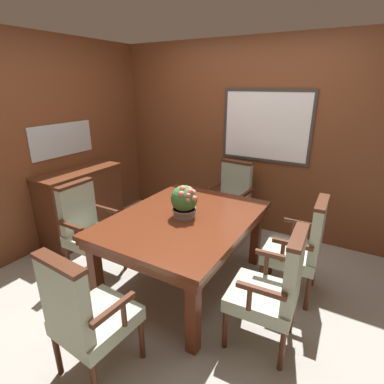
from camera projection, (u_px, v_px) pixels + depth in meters
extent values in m
plane|color=#A39E93|center=(183.00, 284.00, 3.03)|extent=(14.00, 14.00, 0.00)
cube|color=brown|center=(247.00, 139.00, 3.93)|extent=(7.20, 0.06, 2.45)
cube|color=white|center=(266.00, 126.00, 3.72)|extent=(1.05, 0.01, 0.82)
cube|color=#38332D|center=(269.00, 90.00, 3.57)|extent=(1.12, 0.02, 0.04)
cube|color=#38332D|center=(263.00, 160.00, 3.86)|extent=(1.12, 0.02, 0.03)
cube|color=#38332D|center=(225.00, 124.00, 3.97)|extent=(0.04, 0.02, 0.82)
cube|color=#38332D|center=(312.00, 130.00, 3.46)|extent=(0.03, 0.02, 0.82)
cube|color=brown|center=(44.00, 145.00, 3.51)|extent=(0.06, 7.20, 2.45)
cube|color=#B2BCC1|center=(62.00, 140.00, 3.66)|extent=(0.01, 0.87, 0.40)
cube|color=#562614|center=(96.00, 273.00, 2.64)|extent=(0.09, 0.09, 0.68)
cube|color=#562614|center=(193.00, 314.00, 2.17)|extent=(0.09, 0.09, 0.68)
cube|color=#562614|center=(179.00, 216.00, 3.75)|extent=(0.09, 0.09, 0.68)
cube|color=#562614|center=(256.00, 236.00, 3.28)|extent=(0.09, 0.09, 0.68)
cube|color=#562614|center=(184.00, 225.00, 2.86)|extent=(1.15, 1.52, 0.09)
cube|color=#562614|center=(184.00, 219.00, 2.84)|extent=(1.21, 1.58, 0.04)
cylinder|color=#472314|center=(97.00, 273.00, 2.91)|extent=(0.04, 0.04, 0.35)
cylinder|color=#472314|center=(124.00, 255.00, 3.23)|extent=(0.04, 0.04, 0.35)
cylinder|color=#472314|center=(68.00, 261.00, 3.11)|extent=(0.04, 0.04, 0.35)
cylinder|color=#472314|center=(97.00, 245.00, 3.43)|extent=(0.04, 0.04, 0.35)
cube|color=#9EA88E|center=(94.00, 239.00, 3.09)|extent=(0.48, 0.45, 0.11)
cube|color=#9EA88E|center=(77.00, 208.00, 3.08)|extent=(0.08, 0.41, 0.49)
cube|color=#472314|center=(74.00, 184.00, 2.99)|extent=(0.09, 0.41, 0.03)
cylinder|color=#472314|center=(77.00, 236.00, 2.84)|extent=(0.04, 0.04, 0.18)
cube|color=#472314|center=(70.00, 226.00, 2.84)|extent=(0.34, 0.04, 0.04)
cylinder|color=#472314|center=(112.00, 218.00, 3.21)|extent=(0.04, 0.04, 0.18)
cube|color=#472314|center=(106.00, 209.00, 3.21)|extent=(0.34, 0.04, 0.04)
cylinder|color=#472314|center=(241.00, 298.00, 2.58)|extent=(0.04, 0.04, 0.35)
cylinder|color=#472314|center=(225.00, 329.00, 2.26)|extent=(0.04, 0.04, 0.35)
cylinder|color=#472314|center=(292.00, 314.00, 2.40)|extent=(0.04, 0.04, 0.35)
cylinder|color=#472314|center=(282.00, 350.00, 2.08)|extent=(0.04, 0.04, 0.35)
cube|color=#9EA88E|center=(262.00, 297.00, 2.25)|extent=(0.50, 0.47, 0.11)
cube|color=#9EA88E|center=(294.00, 270.00, 2.06)|extent=(0.10, 0.41, 0.49)
cube|color=#472314|center=(299.00, 237.00, 1.97)|extent=(0.11, 0.42, 0.03)
cylinder|color=#472314|center=(266.00, 264.00, 2.41)|extent=(0.04, 0.04, 0.18)
cube|color=#472314|center=(276.00, 256.00, 2.34)|extent=(0.34, 0.05, 0.04)
cylinder|color=#472314|center=(249.00, 299.00, 2.02)|extent=(0.04, 0.04, 0.18)
cube|color=#472314|center=(261.00, 291.00, 1.96)|extent=(0.34, 0.05, 0.04)
cylinder|color=#472314|center=(206.00, 226.00, 3.88)|extent=(0.04, 0.04, 0.35)
cylinder|color=#472314|center=(233.00, 234.00, 3.67)|extent=(0.04, 0.04, 0.35)
cylinder|color=#472314|center=(222.00, 215.00, 4.20)|extent=(0.04, 0.04, 0.35)
cylinder|color=#472314|center=(248.00, 222.00, 3.99)|extent=(0.04, 0.04, 0.35)
cube|color=#9EA88E|center=(228.00, 208.00, 3.86)|extent=(0.48, 0.51, 0.11)
cube|color=#9EA88E|center=(236.00, 182.00, 3.91)|extent=(0.42, 0.11, 0.49)
cube|color=#472314|center=(237.00, 162.00, 3.82)|extent=(0.42, 0.12, 0.03)
cylinder|color=#472314|center=(211.00, 194.00, 3.90)|extent=(0.04, 0.04, 0.18)
cube|color=#472314|center=(214.00, 186.00, 3.93)|extent=(0.06, 0.34, 0.04)
cylinder|color=#472314|center=(244.00, 202.00, 3.65)|extent=(0.04, 0.04, 0.18)
cube|color=#472314|center=(247.00, 193.00, 3.68)|extent=(0.06, 0.34, 0.04)
cylinder|color=#472314|center=(271.00, 259.00, 3.14)|extent=(0.04, 0.04, 0.35)
cylinder|color=#472314|center=(261.00, 279.00, 2.82)|extent=(0.04, 0.04, 0.35)
cylinder|color=#472314|center=(314.00, 271.00, 2.95)|extent=(0.04, 0.04, 0.35)
cylinder|color=#472314|center=(307.00, 293.00, 2.63)|extent=(0.04, 0.04, 0.35)
cube|color=#9EA88E|center=(290.00, 254.00, 2.81)|extent=(0.50, 0.46, 0.11)
cube|color=#9EA88E|center=(318.00, 230.00, 2.62)|extent=(0.09, 0.41, 0.49)
cube|color=#472314|center=(322.00, 203.00, 2.53)|extent=(0.10, 0.41, 0.03)
cylinder|color=#472314|center=(293.00, 230.00, 2.97)|extent=(0.04, 0.04, 0.18)
cube|color=#472314|center=(302.00, 223.00, 2.90)|extent=(0.34, 0.05, 0.04)
cylinder|color=#472314|center=(283.00, 251.00, 2.58)|extent=(0.04, 0.04, 0.18)
cube|color=#472314|center=(292.00, 244.00, 2.52)|extent=(0.34, 0.05, 0.04)
cylinder|color=#472314|center=(142.00, 338.00, 2.17)|extent=(0.04, 0.04, 0.35)
cylinder|color=#472314|center=(106.00, 317.00, 2.37)|extent=(0.04, 0.04, 0.35)
cylinder|color=#472314|center=(95.00, 384.00, 1.84)|extent=(0.04, 0.04, 0.35)
cylinder|color=#472314|center=(58.00, 354.00, 2.05)|extent=(0.04, 0.04, 0.35)
cube|color=#9EA88E|center=(97.00, 320.00, 2.03)|extent=(0.48, 0.51, 0.11)
cube|color=#9EA88E|center=(65.00, 301.00, 1.77)|extent=(0.42, 0.11, 0.49)
cube|color=#472314|center=(58.00, 263.00, 1.68)|extent=(0.42, 0.11, 0.03)
cylinder|color=#472314|center=(124.00, 314.00, 1.89)|extent=(0.04, 0.04, 0.18)
cube|color=#472314|center=(114.00, 309.00, 1.80)|extent=(0.06, 0.34, 0.04)
cylinder|color=#472314|center=(78.00, 287.00, 2.13)|extent=(0.04, 0.04, 0.18)
cube|color=#472314|center=(67.00, 282.00, 2.04)|extent=(0.06, 0.34, 0.04)
cylinder|color=gray|center=(184.00, 212.00, 2.82)|extent=(0.21, 0.21, 0.08)
cylinder|color=gray|center=(184.00, 209.00, 2.81)|extent=(0.22, 0.22, 0.02)
sphere|color=#387033|center=(184.00, 199.00, 2.77)|extent=(0.25, 0.25, 0.25)
sphere|color=#E17262|center=(188.00, 195.00, 2.66)|extent=(0.04, 0.04, 0.04)
sphere|color=#F36F6D|center=(190.00, 191.00, 2.69)|extent=(0.06, 0.06, 0.06)
sphere|color=#F47874|center=(190.00, 189.00, 2.71)|extent=(0.04, 0.04, 0.04)
sphere|color=#ED7E6D|center=(193.00, 192.00, 2.71)|extent=(0.05, 0.05, 0.05)
sphere|color=#EF766B|center=(194.00, 198.00, 2.69)|extent=(0.06, 0.06, 0.06)
sphere|color=#E56966|center=(182.00, 189.00, 2.70)|extent=(0.05, 0.05, 0.05)
sphere|color=#F66F6C|center=(181.00, 194.00, 2.66)|extent=(0.05, 0.05, 0.05)
sphere|color=#EA7368|center=(188.00, 200.00, 2.66)|extent=(0.04, 0.04, 0.04)
cube|color=#512816|center=(82.00, 205.00, 3.85)|extent=(0.41, 1.05, 0.88)
cube|color=#5B2D19|center=(78.00, 171.00, 3.69)|extent=(0.43, 1.08, 0.02)
sphere|color=#4C422D|center=(92.00, 190.00, 3.66)|extent=(0.03, 0.03, 0.03)
sphere|color=#4C422D|center=(80.00, 222.00, 3.58)|extent=(0.03, 0.03, 0.03)
sphere|color=#4C422D|center=(109.00, 208.00, 3.97)|extent=(0.03, 0.03, 0.03)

